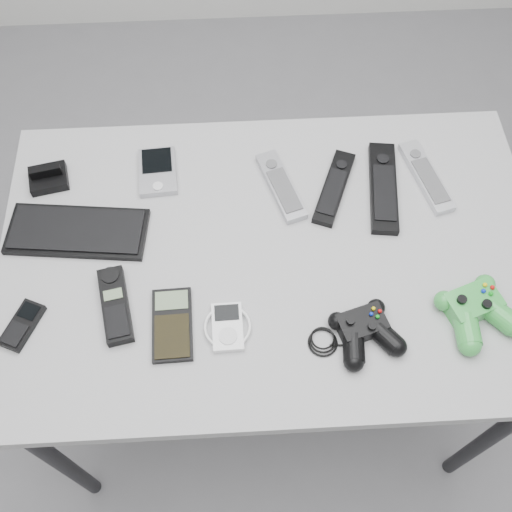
{
  "coord_description": "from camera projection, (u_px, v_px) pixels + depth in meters",
  "views": [
    {
      "loc": [
        -0.07,
        -0.56,
        1.82
      ],
      "look_at": [
        -0.04,
        0.04,
        0.78
      ],
      "focal_mm": 42.0,
      "sensor_mm": 36.0,
      "label": 1
    }
  ],
  "objects": [
    {
      "name": "remote_silver_b",
      "position": [
        426.0,
        176.0,
        1.32
      ],
      "size": [
        0.09,
        0.2,
        0.02
      ],
      "primitive_type": "cube",
      "rotation": [
        0.0,
        0.0,
        0.25
      ],
      "color": "#B9BAC0",
      "rests_on": "desk"
    },
    {
      "name": "controller_green",
      "position": [
        477.0,
        309.0,
        1.14
      ],
      "size": [
        0.18,
        0.19,
        0.05
      ],
      "primitive_type": null,
      "rotation": [
        0.0,
        0.0,
        0.34
      ],
      "color": "green",
      "rests_on": "desk"
    },
    {
      "name": "pda_keyboard",
      "position": [
        77.0,
        231.0,
        1.25
      ],
      "size": [
        0.3,
        0.15,
        0.02
      ],
      "primitive_type": "cube",
      "rotation": [
        0.0,
        0.0,
        -0.11
      ],
      "color": "black",
      "rests_on": "desk"
    },
    {
      "name": "pda",
      "position": [
        158.0,
        171.0,
        1.33
      ],
      "size": [
        0.09,
        0.13,
        0.02
      ],
      "primitive_type": "cube",
      "rotation": [
        0.0,
        0.0,
        0.07
      ],
      "color": "#A1A1A7",
      "rests_on": "desk"
    },
    {
      "name": "controller_black",
      "position": [
        365.0,
        330.0,
        1.12
      ],
      "size": [
        0.24,
        0.19,
        0.04
      ],
      "primitive_type": null,
      "rotation": [
        0.0,
        0.0,
        0.29
      ],
      "color": "black",
      "rests_on": "desk"
    },
    {
      "name": "calculator",
      "position": [
        172.0,
        324.0,
        1.15
      ],
      "size": [
        0.08,
        0.15,
        0.02
      ],
      "primitive_type": "cube",
      "rotation": [
        0.0,
        0.0,
        0.03
      ],
      "color": "black",
      "rests_on": "desk"
    },
    {
      "name": "remote_black_b",
      "position": [
        383.0,
        187.0,
        1.3
      ],
      "size": [
        0.09,
        0.24,
        0.02
      ],
      "primitive_type": "cube",
      "rotation": [
        0.0,
        0.0,
        -0.12
      ],
      "color": "black",
      "rests_on": "desk"
    },
    {
      "name": "mobile_phone",
      "position": [
        22.0,
        325.0,
        1.14
      ],
      "size": [
        0.08,
        0.11,
        0.02
      ],
      "primitive_type": "cube",
      "rotation": [
        0.0,
        0.0,
        -0.42
      ],
      "color": "black",
      "rests_on": "desk"
    },
    {
      "name": "cordless_handset",
      "position": [
        115.0,
        305.0,
        1.16
      ],
      "size": [
        0.08,
        0.17,
        0.03
      ],
      "primitive_type": "cube",
      "rotation": [
        0.0,
        0.0,
        0.19
      ],
      "color": "black",
      "rests_on": "desk"
    },
    {
      "name": "dock_bracket",
      "position": [
        47.0,
        175.0,
        1.31
      ],
      "size": [
        0.09,
        0.09,
        0.04
      ],
      "primitive_type": "cube",
      "rotation": [
        0.0,
        0.0,
        0.2
      ],
      "color": "black",
      "rests_on": "desk"
    },
    {
      "name": "floor",
      "position": [
        269.0,
        392.0,
        1.86
      ],
      "size": [
        3.5,
        3.5,
        0.0
      ],
      "primitive_type": "plane",
      "color": "slate",
      "rests_on": "ground"
    },
    {
      "name": "remote_silver_a",
      "position": [
        281.0,
        186.0,
        1.31
      ],
      "size": [
        0.1,
        0.19,
        0.02
      ],
      "primitive_type": "cube",
      "rotation": [
        0.0,
        0.0,
        0.31
      ],
      "color": "#A1A1A7",
      "rests_on": "desk"
    },
    {
      "name": "desk",
      "position": [
        271.0,
        268.0,
        1.29
      ],
      "size": [
        1.13,
        0.72,
        0.76
      ],
      "color": "#98989A",
      "rests_on": "floor"
    },
    {
      "name": "remote_black_a",
      "position": [
        334.0,
        187.0,
        1.3
      ],
      "size": [
        0.12,
        0.2,
        0.02
      ],
      "primitive_type": "cube",
      "rotation": [
        0.0,
        0.0,
        -0.38
      ],
      "color": "black",
      "rests_on": "desk"
    },
    {
      "name": "mp3_player",
      "position": [
        227.0,
        327.0,
        1.14
      ],
      "size": [
        0.09,
        0.1,
        0.02
      ],
      "primitive_type": "cube",
      "rotation": [
        0.0,
        0.0,
        0.02
      ],
      "color": "white",
      "rests_on": "desk"
    }
  ]
}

